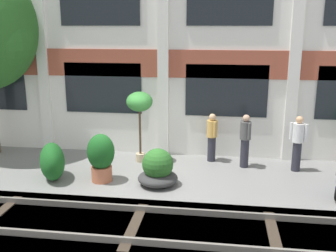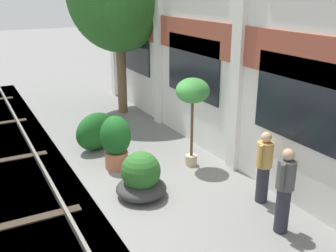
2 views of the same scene
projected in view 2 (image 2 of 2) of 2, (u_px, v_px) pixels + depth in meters
name	position (u px, v px, depth m)	size (l,w,h in m)	color
ground_plane	(142.00, 190.00, 8.95)	(80.00, 80.00, 0.00)	slate
rail_tracks	(28.00, 224.00, 7.87)	(24.56, 2.80, 0.43)	#423F3A
potted_plant_terracotta_small	(193.00, 95.00, 9.61)	(0.83, 0.83, 2.30)	tan
potted_plant_stone_basin	(116.00, 140.00, 9.83)	(0.77, 0.77, 1.39)	#B76647
potted_plant_wide_bowl	(141.00, 178.00, 8.55)	(1.12, 1.12, 1.04)	#333333
resident_by_doorway	(264.00, 165.00, 8.21)	(0.34, 0.49, 1.58)	#282833
resident_near_plants	(285.00, 188.00, 7.14)	(0.34, 0.49, 1.68)	#282833
topiary_hedge	(96.00, 131.00, 11.07)	(1.34, 0.70, 1.06)	#19561E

